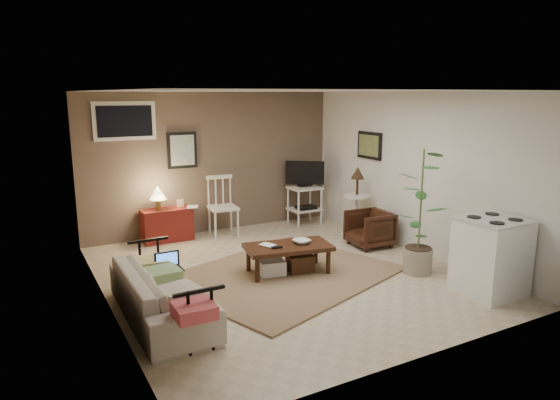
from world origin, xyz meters
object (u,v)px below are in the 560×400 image
coffee_table (288,257)px  tv_stand (305,191)px  red_console (166,222)px  sofa (161,285)px  side_table (357,194)px  stove (491,256)px  potted_plant (421,207)px  armchair (370,227)px  spindle_chair (223,208)px

coffee_table → tv_stand: 2.67m
coffee_table → red_console: size_ratio=1.31×
sofa → tv_stand: 4.31m
side_table → stove: size_ratio=1.26×
stove → red_console: bearing=124.6°
coffee_table → potted_plant: bearing=-27.0°
coffee_table → red_console: red_console is taller
sofa → red_console: red_console is taller
armchair → potted_plant: (-0.19, -1.26, 0.59)m
red_console → stove: stove is taller
stove → potted_plant: bearing=104.7°
coffee_table → sofa: 1.91m
coffee_table → side_table: (1.91, 1.02, 0.50)m
red_console → tv_stand: (2.55, -0.17, 0.30)m
sofa → spindle_chair: spindle_chair is taller
tv_stand → coffee_table: bearing=-126.5°
sofa → side_table: 4.06m
sofa → potted_plant: (3.40, -0.29, 0.54)m
red_console → stove: (2.78, -4.03, 0.15)m
coffee_table → spindle_chair: bearing=90.6°
side_table → tv_stand: bearing=106.9°
sofa → armchair: (3.59, 0.97, -0.05)m
sofa → spindle_chair: bearing=-34.0°
stove → armchair: bearing=91.5°
coffee_table → red_console: bearing=113.0°
side_table → armchair: bearing=-105.9°
side_table → stove: bearing=-92.1°
red_console → stove: 4.90m
sofa → stove: size_ratio=1.99×
red_console → side_table: 3.18m
stove → spindle_chair: bearing=115.0°
side_table → armchair: (-0.16, -0.55, -0.42)m
spindle_chair → stove: spindle_chair is taller
tv_stand → armchair: size_ratio=1.88×
coffee_table → sofa: size_ratio=0.65×
red_console → potted_plant: 4.04m
spindle_chair → potted_plant: bearing=-62.1°
side_table → coffee_table: bearing=-152.0°
red_console → side_table: (2.88, -1.28, 0.41)m
tv_stand → armchair: 1.70m
side_table → potted_plant: (-0.35, -1.81, 0.17)m
sofa → stove: 3.85m
armchair → stove: size_ratio=0.66×
tv_stand → armchair: bearing=-83.9°
spindle_chair → armchair: bearing=-44.3°
potted_plant → armchair: bearing=81.4°
sofa → spindle_chair: size_ratio=1.86×
sofa → side_table: side_table is taller
tv_stand → sofa: bearing=-142.4°
red_console → spindle_chair: (0.95, -0.11, 0.15)m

